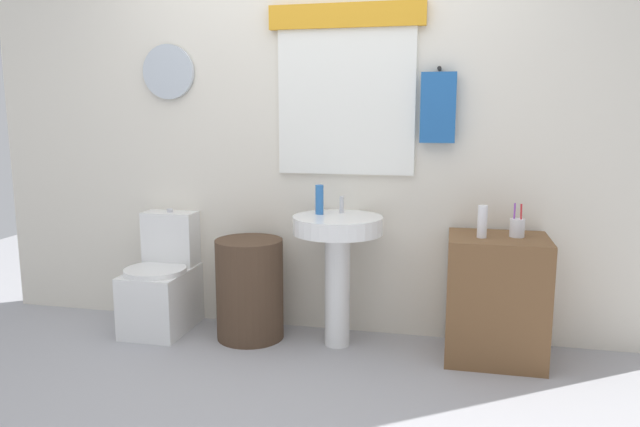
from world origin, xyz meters
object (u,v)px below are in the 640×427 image
object	(u,v)px
laundry_hamper	(250,289)
toothbrush_cup	(517,227)
lotion_bottle	(482,222)
toilet	(163,285)
pedestal_sink	(338,248)
wooden_cabinet	(496,298)
soap_bottle	(319,200)

from	to	relation	value
laundry_hamper	toothbrush_cup	distance (m)	1.60
lotion_bottle	toilet	bearing A→B (deg)	177.79
toilet	toothbrush_cup	bearing A→B (deg)	-0.41
lotion_bottle	toothbrush_cup	bearing A→B (deg)	17.68
pedestal_sink	lotion_bottle	size ratio (longest dim) A/B	4.41
toilet	lotion_bottle	xyz separation A→B (m)	(1.95, -0.08, 0.50)
toilet	laundry_hamper	distance (m)	0.60
pedestal_sink	wooden_cabinet	distance (m)	0.93
laundry_hamper	toothbrush_cup	world-z (taller)	toothbrush_cup
lotion_bottle	toothbrush_cup	world-z (taller)	toothbrush_cup
pedestal_sink	soap_bottle	distance (m)	0.31
soap_bottle	toothbrush_cup	bearing A→B (deg)	-1.55
wooden_cabinet	toothbrush_cup	distance (m)	0.41
wooden_cabinet	toothbrush_cup	size ratio (longest dim) A/B	3.78
toothbrush_cup	lotion_bottle	bearing A→B (deg)	-162.32
laundry_hamper	toothbrush_cup	bearing A→B (deg)	0.74
laundry_hamper	lotion_bottle	bearing A→B (deg)	-1.70
wooden_cabinet	soap_bottle	bearing A→B (deg)	177.19
toilet	wooden_cabinet	world-z (taller)	toilet
lotion_bottle	soap_bottle	bearing A→B (deg)	174.44
soap_bottle	wooden_cabinet	bearing A→B (deg)	-2.81
soap_bottle	lotion_bottle	bearing A→B (deg)	-5.56
toilet	laundry_hamper	world-z (taller)	toilet
wooden_cabinet	soap_bottle	xyz separation A→B (m)	(-1.02, 0.05, 0.52)
toilet	lotion_bottle	size ratio (longest dim) A/B	4.27
toilet	toothbrush_cup	xyz separation A→B (m)	(2.13, -0.02, 0.47)
laundry_hamper	pedestal_sink	world-z (taller)	pedestal_sink
pedestal_sink	soap_bottle	size ratio (longest dim) A/B	4.48
laundry_hamper	lotion_bottle	size ratio (longest dim) A/B	3.48
soap_bottle	lotion_bottle	xyz separation A→B (m)	(0.93, -0.09, -0.08)
wooden_cabinet	toothbrush_cup	xyz separation A→B (m)	(0.09, 0.02, 0.40)
laundry_hamper	pedestal_sink	xyz separation A→B (m)	(0.55, 0.00, 0.28)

